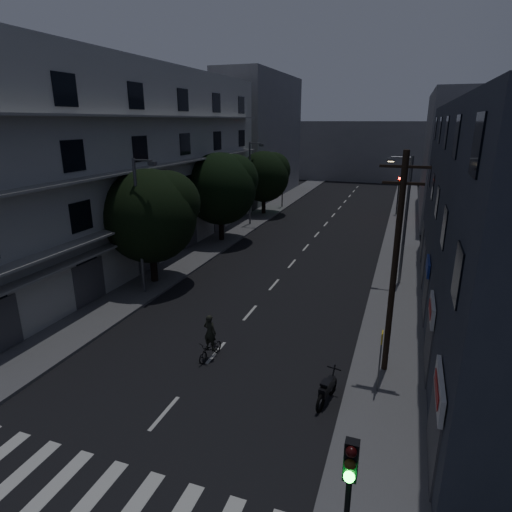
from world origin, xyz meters
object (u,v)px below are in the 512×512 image
Objects in this scene: utility_pole at (395,263)px; cyclist at (210,344)px; traffic_signal_near at (348,490)px; bus_stop_sign at (381,351)px; motorcycle at (327,390)px.

utility_pole is 8.59m from cyclist.
traffic_signal_near is at bearing -39.96° from cyclist.
bus_stop_sign is 2.51m from motorcycle.
cyclist is at bearing -168.82° from utility_pole.
traffic_signal_near reaches higher than motorcycle.
traffic_signal_near is 7.54m from motorcycle.
bus_stop_sign is at bearing 7.73° from cyclist.
bus_stop_sign is 1.31× the size of motorcycle.
cyclist is at bearing 178.15° from bus_stop_sign.
bus_stop_sign is 1.20× the size of cyclist.
traffic_signal_near is 0.46× the size of utility_pole.
cyclist is at bearing 177.28° from motorcycle.
utility_pole is at bearing 84.47° from bus_stop_sign.
traffic_signal_near is 2.12× the size of motorcycle.
motorcycle is at bearing 102.89° from traffic_signal_near.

